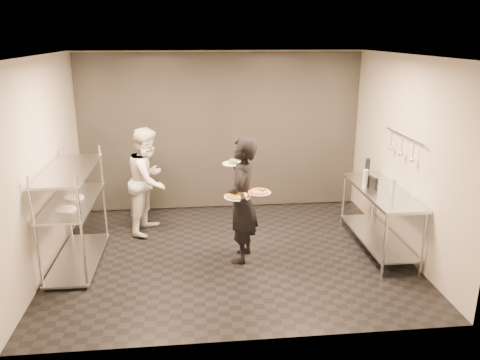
{
  "coord_description": "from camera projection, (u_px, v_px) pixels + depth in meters",
  "views": [
    {
      "loc": [
        -0.51,
        -6.14,
        3.08
      ],
      "look_at": [
        0.14,
        0.1,
        1.1
      ],
      "focal_mm": 35.0,
      "sensor_mm": 36.0,
      "label": 1
    }
  ],
  "objects": [
    {
      "name": "pizza_plate_near",
      "position": [
        237.0,
        196.0,
        6.18
      ],
      "size": [
        0.36,
        0.36,
        0.05
      ],
      "color": "white",
      "rests_on": "waiter"
    },
    {
      "name": "room_shell",
      "position": [
        224.0,
        142.0,
        7.49
      ],
      "size": [
        5.0,
        4.0,
        2.8
      ],
      "color": "black",
      "rests_on": "ground"
    },
    {
      "name": "pos_monitor",
      "position": [
        371.0,
        182.0,
        6.79
      ],
      "size": [
        0.12,
        0.24,
        0.17
      ],
      "primitive_type": "cube",
      "rotation": [
        0.0,
        0.0,
        0.3
      ],
      "color": "black",
      "rests_on": "prep_counter"
    },
    {
      "name": "chef",
      "position": [
        149.0,
        180.0,
        7.39
      ],
      "size": [
        0.86,
        0.98,
        1.7
      ],
      "primitive_type": "imported",
      "rotation": [
        0.0,
        0.0,
        1.27
      ],
      "color": "silver",
      "rests_on": "ground"
    },
    {
      "name": "prep_counter",
      "position": [
        380.0,
        209.0,
        6.83
      ],
      "size": [
        0.6,
        1.8,
        0.92
      ],
      "color": "silver",
      "rests_on": "ground"
    },
    {
      "name": "bottle_clear",
      "position": [
        393.0,
        186.0,
        6.57
      ],
      "size": [
        0.06,
        0.06,
        0.21
      ],
      "primitive_type": "cylinder",
      "color": "#909D90",
      "rests_on": "prep_counter"
    },
    {
      "name": "bottle_green",
      "position": [
        365.0,
        178.0,
        6.81
      ],
      "size": [
        0.07,
        0.07,
        0.26
      ],
      "primitive_type": "cylinder",
      "color": "#909D90",
      "rests_on": "prep_counter"
    },
    {
      "name": "salad_plate",
      "position": [
        233.0,
        162.0,
        6.52
      ],
      "size": [
        0.3,
        0.3,
        0.07
      ],
      "color": "white",
      "rests_on": "waiter"
    },
    {
      "name": "utensil_rail",
      "position": [
        402.0,
        147.0,
        6.57
      ],
      "size": [
        0.07,
        1.2,
        0.31
      ],
      "color": "silver",
      "rests_on": "room_shell"
    },
    {
      "name": "bottle_dark",
      "position": [
        368.0,
        166.0,
        7.47
      ],
      "size": [
        0.07,
        0.07,
        0.25
      ],
      "primitive_type": "cylinder",
      "color": "black",
      "rests_on": "prep_counter"
    },
    {
      "name": "waiter",
      "position": [
        242.0,
        201.0,
        6.41
      ],
      "size": [
        0.59,
        0.74,
        1.76
      ],
      "primitive_type": "imported",
      "rotation": [
        0.0,
        0.0,
        -1.86
      ],
      "color": "black",
      "rests_on": "ground"
    },
    {
      "name": "pass_rack",
      "position": [
        74.0,
        211.0,
        6.35
      ],
      "size": [
        0.6,
        1.6,
        1.5
      ],
      "color": "silver",
      "rests_on": "ground"
    },
    {
      "name": "pizza_plate_far",
      "position": [
        260.0,
        192.0,
        6.14
      ],
      "size": [
        0.3,
        0.3,
        0.05
      ],
      "color": "white",
      "rests_on": "waiter"
    }
  ]
}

